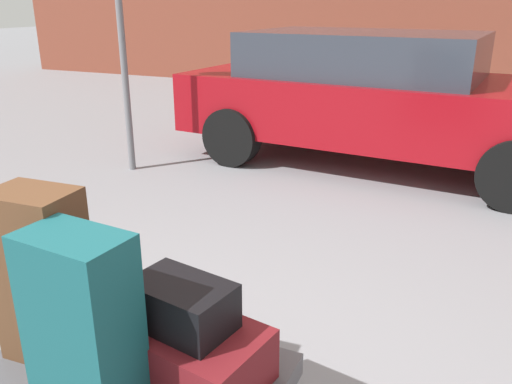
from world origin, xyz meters
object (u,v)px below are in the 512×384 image
Objects in this scene: luggage_cart at (136,383)px; no_parking_sign at (121,27)px; suitcase_teal_front_right at (83,323)px; parked_car at (378,95)px; suitcase_maroon_center at (184,349)px; duffel_bag_black_topmost_pile at (182,305)px; suitcase_brown_rear_right at (43,275)px.

luggage_cart is 0.49× the size of no_parking_sign.
luggage_cart is at bearing -53.09° from no_parking_sign.
parked_car reaches higher than suitcase_teal_front_right.
duffel_bag_black_topmost_pile reaches higher than suitcase_maroon_center.
suitcase_teal_front_right is 1.75× the size of duffel_bag_black_topmost_pile.
luggage_cart is 1.76× the size of suitcase_teal_front_right.
duffel_bag_black_topmost_pile is at bearing -88.01° from parked_car.
duffel_bag_black_topmost_pile is at bearing 16.99° from luggage_cart.
parked_car reaches higher than luggage_cart.
no_parking_sign is at bearing 140.13° from suitcase_maroon_center.
suitcase_maroon_center is 0.90× the size of suitcase_brown_rear_right.
luggage_cart is at bearing -152.67° from suitcase_maroon_center.
duffel_bag_black_topmost_pile is 0.16× the size of no_parking_sign.
luggage_cart is 0.28m from suitcase_maroon_center.
suitcase_teal_front_right is at bearing -119.69° from duffel_bag_black_topmost_pile.
luggage_cart is 4.01m from no_parking_sign.
suitcase_maroon_center is 0.14× the size of parked_car.
suitcase_maroon_center is at bearing 10.41° from duffel_bag_black_topmost_pile.
parked_car is at bearing 89.36° from luggage_cart.
suitcase_brown_rear_right reaches higher than luggage_cart.
no_parking_sign reaches higher than duffel_bag_black_topmost_pile.
duffel_bag_black_topmost_pile is (0.23, 0.27, -0.03)m from suitcase_teal_front_right.
no_parking_sign reaches higher than suitcase_brown_rear_right.
duffel_bag_black_topmost_pile is 3.98m from no_parking_sign.
suitcase_brown_rear_right is (-0.38, -0.04, 0.43)m from luggage_cart.
no_parking_sign is at bearing 126.91° from luggage_cart.
suitcase_brown_rear_right is (-0.35, 0.17, 0.02)m from suitcase_teal_front_right.
parked_car is (-0.15, 4.32, 0.11)m from duffel_bag_black_topmost_pile.
suitcase_teal_front_right is at bearing -119.75° from suitcase_maroon_center.
suitcase_teal_front_right is at bearing -29.16° from suitcase_brown_rear_right.
suitcase_maroon_center is 0.64m from suitcase_brown_rear_right.
suitcase_brown_rear_right is at bearing -159.57° from suitcase_maroon_center.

